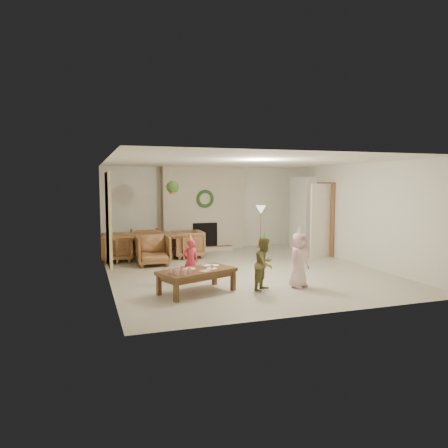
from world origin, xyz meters
name	(u,v)px	position (x,y,z in m)	size (l,w,h in m)	color
floor	(242,270)	(0.00, 0.00, 0.00)	(7.00, 7.00, 0.00)	#B7B29E
ceiling	(242,162)	(0.00, 0.00, 2.50)	(7.00, 7.00, 0.00)	white
wall_back	(201,208)	(0.00, 3.50, 1.25)	(7.00, 7.00, 0.00)	silver
wall_front	(324,234)	(0.00, -3.50, 1.25)	(7.00, 7.00, 0.00)	silver
wall_left	(107,220)	(-3.00, 0.00, 1.25)	(7.00, 7.00, 0.00)	silver
wall_right	(353,214)	(3.00, 0.00, 1.25)	(7.00, 7.00, 0.00)	silver
fireplace_mass	(203,208)	(0.00, 3.30, 1.25)	(2.50, 0.40, 2.50)	#522B15
fireplace_hearth	(206,249)	(0.00, 2.95, 0.06)	(1.60, 0.30, 0.12)	maroon
fireplace_firebox	(205,235)	(0.00, 3.12, 0.45)	(0.75, 0.12, 0.75)	black
fireplace_wreath	(205,199)	(0.00, 3.07, 1.55)	(0.54, 0.54, 0.10)	#1B4018
floor_lamp_base	(261,247)	(1.78, 3.00, 0.01)	(0.25, 0.25, 0.03)	gold
floor_lamp_post	(261,228)	(1.78, 3.00, 0.62)	(0.03, 0.03, 1.19)	gold
floor_lamp_shade	(261,210)	(1.78, 3.00, 1.19)	(0.32, 0.32, 0.26)	beige
bookshelf_carcass	(302,213)	(2.84, 2.30, 1.10)	(0.30, 1.00, 2.20)	white
bookshelf_shelf_a	(301,235)	(2.82, 2.30, 0.45)	(0.30, 0.92, 0.03)	white
bookshelf_shelf_b	(301,222)	(2.82, 2.30, 0.85)	(0.30, 0.92, 0.03)	white
bookshelf_shelf_c	(302,208)	(2.82, 2.30, 1.25)	(0.30, 0.92, 0.03)	white
bookshelf_shelf_d	(302,195)	(2.82, 2.30, 1.65)	(0.30, 0.92, 0.03)	white
books_row_lower	(303,231)	(2.80, 2.15, 0.59)	(0.20, 0.40, 0.24)	maroon
books_row_mid	(300,217)	(2.80, 2.35, 0.99)	(0.20, 0.44, 0.24)	navy
books_row_upper	(303,204)	(2.80, 2.20, 1.38)	(0.20, 0.36, 0.22)	#B08F25
door_frame	(325,219)	(2.96, 1.20, 1.02)	(0.05, 0.86, 2.04)	brown
door_leaf	(321,221)	(2.58, 0.82, 1.00)	(0.05, 0.80, 2.00)	beige
curtain_panel	(109,219)	(-2.96, 0.20, 1.25)	(0.06, 1.20, 2.00)	beige
dining_table	(149,247)	(-1.83, 2.06, 0.33)	(1.89, 1.06, 0.67)	brown
dining_chair_near	(153,250)	(-1.86, 1.23, 0.37)	(0.79, 0.81, 0.74)	brown
dining_chair_far	(146,241)	(-1.81, 2.89, 0.37)	(0.79, 0.81, 0.74)	brown
dining_chair_left	(117,247)	(-2.67, 2.09, 0.37)	(0.79, 0.81, 0.74)	brown
dining_chair_right	(188,244)	(-0.79, 2.03, 0.37)	(0.79, 0.81, 0.74)	brown
hanging_plant_cord	(173,178)	(-1.30, 1.50, 2.15)	(0.01, 0.01, 0.70)	tan
hanging_plant_pot	(173,192)	(-1.30, 1.50, 1.80)	(0.16, 0.16, 0.12)	#A44D35
hanging_plant_foliage	(173,187)	(-1.30, 1.50, 1.92)	(0.32, 0.32, 0.32)	#254416
coffee_table_top	(197,271)	(-1.52, -1.64, 0.40)	(1.40, 0.70, 0.06)	#53361B
coffee_table_apron	(197,275)	(-1.52, -1.64, 0.32)	(1.30, 0.59, 0.09)	#53361B
coffee_leg_fl	(176,292)	(-2.01, -2.14, 0.18)	(0.08, 0.08, 0.37)	#53361B
coffee_leg_fr	(233,281)	(-0.82, -1.69, 0.18)	(0.08, 0.08, 0.37)	#53361B
coffee_leg_bl	(159,285)	(-2.21, -1.60, 0.18)	(0.08, 0.08, 0.37)	#53361B
coffee_leg_br	(214,275)	(-1.02, -1.15, 0.18)	(0.08, 0.08, 0.37)	#53361B
cup_a	(177,272)	(-1.96, -1.99, 0.48)	(0.08, 0.08, 0.10)	white
cup_b	(170,270)	(-2.04, -1.78, 0.48)	(0.08, 0.08, 0.10)	white
cup_c	(185,272)	(-1.82, -1.99, 0.48)	(0.08, 0.08, 0.10)	white
cup_d	(178,270)	(-1.90, -1.79, 0.48)	(0.08, 0.08, 0.10)	white
cup_e	(189,270)	(-1.71, -1.86, 0.48)	(0.08, 0.08, 0.10)	white
cup_f	(182,268)	(-1.79, -1.66, 0.48)	(0.08, 0.08, 0.10)	white
plate_a	(190,269)	(-1.61, -1.54, 0.44)	(0.19, 0.19, 0.01)	white
plate_b	(212,268)	(-1.23, -1.65, 0.44)	(0.19, 0.19, 0.01)	white
plate_c	(214,265)	(-1.10, -1.37, 0.44)	(0.19, 0.19, 0.01)	white
food_scoop	(212,266)	(-1.23, -1.65, 0.48)	(0.08, 0.08, 0.08)	tan
napkin_left	(205,271)	(-1.40, -1.81, 0.43)	(0.16, 0.16, 0.01)	#E3A7BE
napkin_right	(207,265)	(-1.23, -1.33, 0.43)	(0.16, 0.16, 0.01)	#E3A7BE
child_red	(191,261)	(-1.44, -0.86, 0.45)	(0.33, 0.21, 0.89)	#BD2838
party_hat_red	(190,237)	(-1.44, -0.86, 0.93)	(0.12, 0.12, 0.17)	gold
child_plaid	(265,264)	(-0.25, -1.86, 0.51)	(0.49, 0.38, 1.01)	brown
party_hat_plaid	(265,235)	(-0.25, -1.86, 1.05)	(0.12, 0.12, 0.17)	#52BF55
child_pink	(299,260)	(0.47, -1.87, 0.53)	(0.52, 0.34, 1.07)	beige
party_hat_pink	(300,230)	(0.47, -1.87, 1.11)	(0.14, 0.14, 0.19)	#AEAEB5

